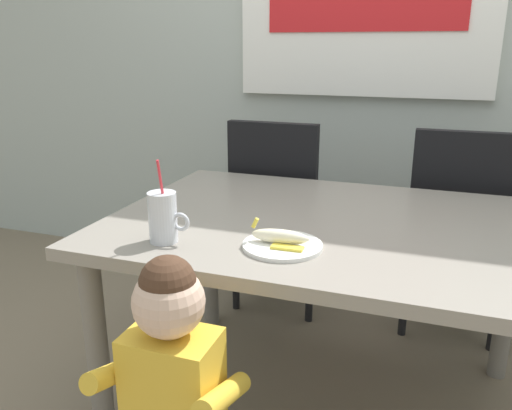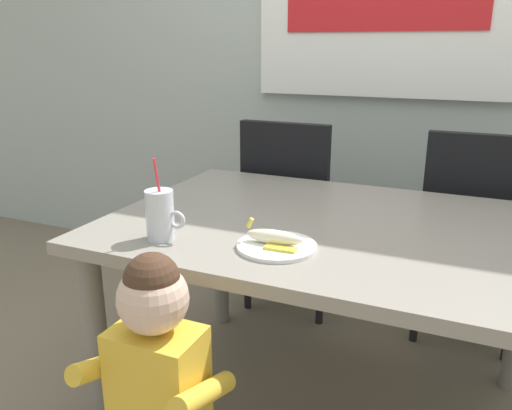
# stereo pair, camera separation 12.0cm
# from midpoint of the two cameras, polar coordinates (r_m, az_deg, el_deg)

# --- Properties ---
(ground_plane) EXTENTS (24.00, 24.00, 0.00)m
(ground_plane) POSITION_cam_midpoint_polar(r_m,az_deg,el_deg) (2.07, 8.99, -21.49)
(ground_plane) COLOR #7A6B56
(back_wall) EXTENTS (6.40, 0.17, 2.90)m
(back_wall) POSITION_cam_midpoint_polar(r_m,az_deg,el_deg) (2.80, 17.29, 19.90)
(back_wall) COLOR #ADB7B2
(back_wall) RESTS_ON ground
(dining_table) EXTENTS (1.43, 1.02, 0.73)m
(dining_table) POSITION_cam_midpoint_polar(r_m,az_deg,el_deg) (1.74, 9.98, -4.67)
(dining_table) COLOR gray
(dining_table) RESTS_ON ground
(dining_chair_left) EXTENTS (0.44, 0.45, 0.96)m
(dining_chair_left) POSITION_cam_midpoint_polar(r_m,az_deg,el_deg) (2.51, 5.36, -0.08)
(dining_chair_left) COLOR black
(dining_chair_left) RESTS_ON ground
(dining_chair_right) EXTENTS (0.44, 0.45, 0.96)m
(dining_chair_right) POSITION_cam_midpoint_polar(r_m,az_deg,el_deg) (2.42, 24.27, -2.25)
(dining_chair_right) COLOR black
(dining_chair_right) RESTS_ON ground
(toddler_standing) EXTENTS (0.33, 0.24, 0.84)m
(toddler_standing) POSITION_cam_midpoint_polar(r_m,az_deg,el_deg) (1.33, -8.20, -17.94)
(toddler_standing) COLOR #3F4760
(toddler_standing) RESTS_ON ground
(milk_cup) EXTENTS (0.13, 0.08, 0.25)m
(milk_cup) POSITION_cam_midpoint_polar(r_m,az_deg,el_deg) (1.53, -8.34, -1.43)
(milk_cup) COLOR silver
(milk_cup) RESTS_ON dining_table
(snack_plate) EXTENTS (0.23, 0.23, 0.01)m
(snack_plate) POSITION_cam_midpoint_polar(r_m,az_deg,el_deg) (1.47, 4.66, -4.61)
(snack_plate) COLOR white
(snack_plate) RESTS_ON dining_table
(peeled_banana) EXTENTS (0.17, 0.11, 0.07)m
(peeled_banana) POSITION_cam_midpoint_polar(r_m,az_deg,el_deg) (1.46, 4.50, -3.67)
(peeled_banana) COLOR #F4EAC6
(peeled_banana) RESTS_ON snack_plate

